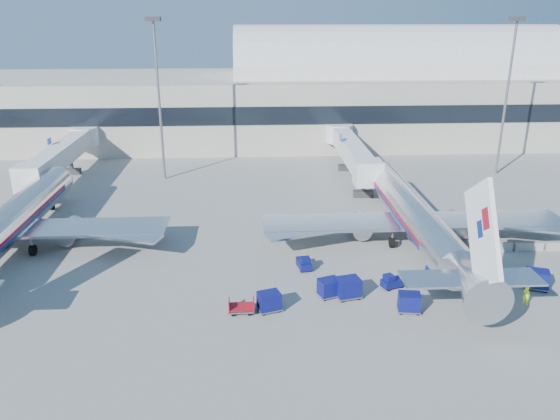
{
  "coord_description": "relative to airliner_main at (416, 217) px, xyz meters",
  "views": [
    {
      "loc": [
        -7.03,
        -48.13,
        23.27
      ],
      "look_at": [
        -4.2,
        6.0,
        3.48
      ],
      "focal_mm": 35.0,
      "sensor_mm": 36.0,
      "label": 1
    }
  ],
  "objects": [
    {
      "name": "terminal",
      "position": [
        -23.6,
        51.46,
        4.6
      ],
      "size": [
        170.0,
        28.15,
        21.0
      ],
      "color": "#B2AA9E",
      "rests_on": "ground"
    },
    {
      "name": "airliner_mid",
      "position": [
        -42.0,
        0.0,
        0.0
      ],
      "size": [
        32.0,
        37.26,
        12.07
      ],
      "color": "silver",
      "rests_on": "ground"
    },
    {
      "name": "tug_left",
      "position": [
        -12.29,
        -5.59,
        -2.3
      ],
      "size": [
        1.38,
        2.25,
        1.38
      ],
      "rotation": [
        0.0,
        0.0,
        1.73
      ],
      "color": "#0B0F54",
      "rests_on": "ground"
    },
    {
      "name": "cart_train_b",
      "position": [
        -10.61,
        -11.05,
        -2.06
      ],
      "size": [
        2.22,
        1.96,
        1.63
      ],
      "rotation": [
        0.0,
        0.0,
        0.35
      ],
      "color": "#0B0F54",
      "rests_on": "ground"
    },
    {
      "name": "cart_train_a",
      "position": [
        -9.0,
        -11.34,
        -1.95
      ],
      "size": [
        2.38,
        2.02,
        1.83
      ],
      "rotation": [
        0.0,
        0.0,
        0.23
      ],
      "color": "#0B0F54",
      "rests_on": "ground"
    },
    {
      "name": "cart_solo_far",
      "position": [
        8.02,
        -10.58,
        -1.99
      ],
      "size": [
        2.41,
        2.14,
        1.76
      ],
      "rotation": [
        0.0,
        0.0,
        -0.37
      ],
      "color": "#0B0F54",
      "rests_on": "ground"
    },
    {
      "name": "jetbridge_near",
      "position": [
        -2.4,
        26.3,
        1.0
      ],
      "size": [
        4.4,
        27.5,
        6.25
      ],
      "color": "silver",
      "rests_on": "ground"
    },
    {
      "name": "tug_right",
      "position": [
        -0.5,
        -8.79,
        -2.24
      ],
      "size": [
        2.51,
        2.39,
        1.51
      ],
      "rotation": [
        0.0,
        0.0,
        -0.72
      ],
      "color": "#0B0F54",
      "rests_on": "ground"
    },
    {
      "name": "cart_train_c",
      "position": [
        -15.85,
        -13.16,
        -2.05
      ],
      "size": [
        2.22,
        1.94,
        1.65
      ],
      "rotation": [
        0.0,
        0.0,
        0.31
      ],
      "color": "#0B0F54",
      "rests_on": "ground"
    },
    {
      "name": "airliner_main",
      "position": [
        0.0,
        0.0,
        0.0
      ],
      "size": [
        32.0,
        37.26,
        12.07
      ],
      "color": "silver",
      "rests_on": "ground"
    },
    {
      "name": "ground",
      "position": [
        -10.0,
        -4.51,
        -2.93
      ],
      "size": [
        260.0,
        260.0,
        0.0
      ],
      "primitive_type": "plane",
      "color": "gray",
      "rests_on": "ground"
    },
    {
      "name": "cart_solo_near",
      "position": [
        -4.39,
        -13.89,
        -2.06
      ],
      "size": [
        2.03,
        1.66,
        1.62
      ],
      "rotation": [
        0.0,
        0.0,
        -0.15
      ],
      "color": "#0B0F54",
      "rests_on": "ground"
    },
    {
      "name": "barrier_mid",
      "position": [
        11.3,
        -2.51,
        -2.48
      ],
      "size": [
        3.0,
        0.55,
        0.9
      ],
      "primitive_type": "cube",
      "color": "#9E9E96",
      "rests_on": "ground"
    },
    {
      "name": "mast_east",
      "position": [
        20.0,
        25.49,
        11.87
      ],
      "size": [
        2.0,
        1.2,
        22.6
      ],
      "color": "slate",
      "rests_on": "ground"
    },
    {
      "name": "jetbridge_mid",
      "position": [
        -44.4,
        26.3,
        1.0
      ],
      "size": [
        4.4,
        27.5,
        6.25
      ],
      "color": "silver",
      "rests_on": "ground"
    },
    {
      "name": "mast_west",
      "position": [
        -30.0,
        25.49,
        11.87
      ],
      "size": [
        2.0,
        1.2,
        22.6
      ],
      "color": "slate",
      "rests_on": "ground"
    },
    {
      "name": "ramp_worker",
      "position": [
        5.8,
        -13.17,
        -2.1
      ],
      "size": [
        0.64,
        0.72,
        1.66
      ],
      "primitive_type": "imported",
      "rotation": [
        0.0,
        0.0,
        2.08
      ],
      "color": "#B4EE19",
      "rests_on": "ground"
    },
    {
      "name": "barrier_near",
      "position": [
        8.0,
        -2.51,
        -2.48
      ],
      "size": [
        3.0,
        0.55,
        0.9
      ],
      "primitive_type": "cube",
      "color": "#9E9E96",
      "rests_on": "ground"
    },
    {
      "name": "cart_open_red",
      "position": [
        -18.12,
        -13.33,
        -2.52
      ],
      "size": [
        2.12,
        1.52,
        0.56
      ],
      "rotation": [
        0.0,
        0.0,
        0.02
      ],
      "color": "slate",
      "rests_on": "ground"
    },
    {
      "name": "barrier_far",
      "position": [
        14.6,
        -2.51,
        -2.48
      ],
      "size": [
        3.0,
        0.55,
        0.9
      ],
      "primitive_type": "cube",
      "color": "#9E9E96",
      "rests_on": "ground"
    },
    {
      "name": "tug_lead",
      "position": [
        -4.79,
        -9.75,
        -2.32
      ],
      "size": [
        2.26,
        1.69,
        1.33
      ],
      "rotation": [
        0.0,
        0.0,
        0.38
      ],
      "color": "#0B0F54",
      "rests_on": "ground"
    }
  ]
}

